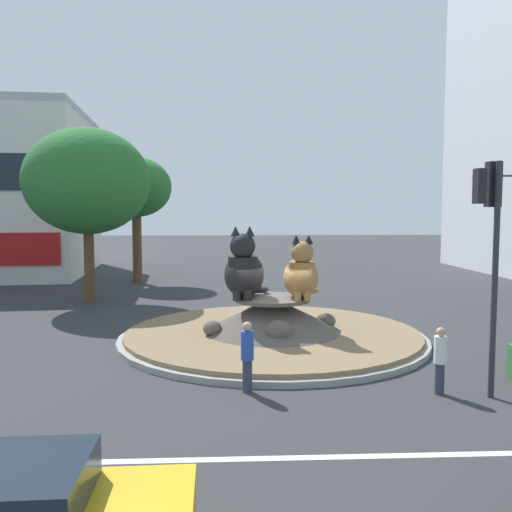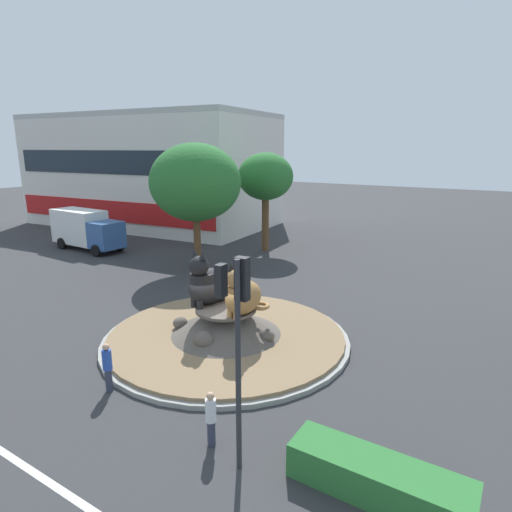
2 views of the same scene
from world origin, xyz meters
The scene contains 10 objects.
ground_plane centered at (0.00, 0.00, 0.00)m, with size 160.00×160.00×0.00m, color #333335.
lane_centreline centered at (0.00, -8.92, 0.00)m, with size 112.00×0.20×0.01m, color silver.
roundabout_island centered at (0.00, 0.00, 0.49)m, with size 10.39×10.39×1.47m.
cat_statue_black centered at (-0.96, 0.01, 2.36)m, with size 1.76×2.48×2.44m.
cat_statue_tabby centered at (0.96, -0.20, 2.25)m, with size 1.48×2.20×2.15m.
traffic_light_mast centered at (4.63, -5.89, 4.03)m, with size 0.71×0.56×5.54m.
broadleaf_tree_behind_island centered at (-8.21, 8.13, 5.78)m, with size 5.92×5.92×8.32m.
second_tree_near_tower centered at (-7.12, 15.17, 5.76)m, with size 4.25×4.25×7.64m.
pedestrian_blue_shirt centered at (-1.02, -5.33, 0.93)m, with size 0.32×0.32×1.73m.
pedestrian_white_shirt centered at (3.59, -5.69, 0.87)m, with size 0.30×0.30×1.63m.
Camera 1 is at (-1.41, -18.24, 4.40)m, focal length 38.21 mm.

